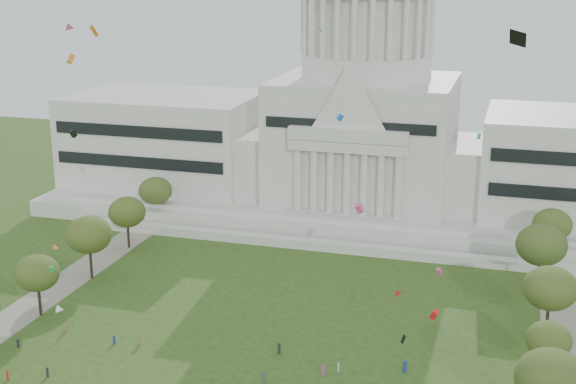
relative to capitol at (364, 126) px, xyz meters
name	(u,v)px	position (x,y,z in m)	size (l,w,h in m)	color
capitol	(364,126)	(0.00, 0.00, 0.00)	(160.00, 64.50, 91.30)	silver
path_left	(10,321)	(-48.00, -83.59, -22.28)	(8.00, 160.00, 0.04)	gray
row_tree_r_2	(551,379)	(44.17, -96.15, -12.64)	(9.55, 9.55, 13.58)	black
row_tree_l_3	(37,273)	(-44.09, -79.67, -14.09)	(8.12, 8.12, 11.55)	black
row_tree_r_3	(549,340)	(44.40, -79.10, -15.21)	(7.01, 7.01, 9.98)	black
row_tree_l_4	(89,235)	(-44.08, -61.17, -12.90)	(9.29, 9.29, 13.21)	black
row_tree_r_4	(550,288)	(44.76, -63.55, -13.01)	(9.19, 9.19, 13.06)	black
row_tree_l_5	(127,212)	(-45.22, -42.58, -13.88)	(8.33, 8.33, 11.85)	black
row_tree_r_5	(541,245)	(43.49, -43.40, -12.37)	(9.82, 9.82, 13.96)	black
row_tree_l_6	(155,191)	(-46.87, -24.45, -14.02)	(8.19, 8.19, 11.64)	black
row_tree_r_6	(552,225)	(45.96, -25.46, -13.79)	(8.42, 8.42, 11.97)	black
kite_swarm	(199,265)	(1.18, -111.57, 4.40)	(94.27, 106.94, 57.85)	green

